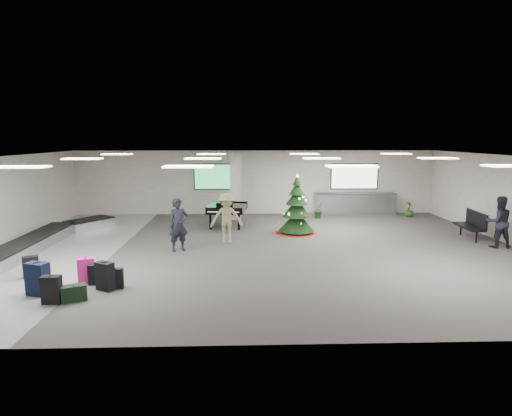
{
  "coord_description": "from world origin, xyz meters",
  "views": [
    {
      "loc": [
        -0.71,
        -14.47,
        3.84
      ],
      "look_at": [
        -0.19,
        1.0,
        1.28
      ],
      "focal_mm": 30.0,
      "sensor_mm": 36.0,
      "label": 1
    }
  ],
  "objects_px": {
    "grand_piano": "(227,208)",
    "potted_plant_right": "(409,209)",
    "pink_suitcase": "(86,270)",
    "traveler_b": "(227,218)",
    "traveler_a": "(178,225)",
    "potted_plant_left": "(319,209)",
    "christmas_tree": "(297,213)",
    "bench": "(472,223)",
    "service_counter": "(355,204)",
    "traveler_bench": "(499,222)",
    "baggage_carousel": "(33,245)"
  },
  "relations": [
    {
      "from": "grand_piano",
      "to": "potted_plant_right",
      "type": "bearing_deg",
      "value": 20.58
    },
    {
      "from": "pink_suitcase",
      "to": "grand_piano",
      "type": "bearing_deg",
      "value": 44.37
    },
    {
      "from": "traveler_b",
      "to": "potted_plant_right",
      "type": "xyz_separation_m",
      "value": [
        8.75,
        4.9,
        -0.55
      ]
    },
    {
      "from": "traveler_a",
      "to": "potted_plant_left",
      "type": "distance_m",
      "value": 8.27
    },
    {
      "from": "pink_suitcase",
      "to": "christmas_tree",
      "type": "distance_m",
      "value": 8.68
    },
    {
      "from": "christmas_tree",
      "to": "bench",
      "type": "bearing_deg",
      "value": -10.86
    },
    {
      "from": "bench",
      "to": "pink_suitcase",
      "type": "bearing_deg",
      "value": -155.76
    },
    {
      "from": "traveler_b",
      "to": "potted_plant_right",
      "type": "distance_m",
      "value": 10.05
    },
    {
      "from": "service_counter",
      "to": "traveler_bench",
      "type": "height_order",
      "value": "traveler_bench"
    },
    {
      "from": "christmas_tree",
      "to": "traveler_a",
      "type": "distance_m",
      "value": 5.13
    },
    {
      "from": "pink_suitcase",
      "to": "grand_piano",
      "type": "height_order",
      "value": "grand_piano"
    },
    {
      "from": "pink_suitcase",
      "to": "potted_plant_right",
      "type": "xyz_separation_m",
      "value": [
        12.36,
        9.21,
        0.03
      ]
    },
    {
      "from": "bench",
      "to": "traveler_a",
      "type": "height_order",
      "value": "traveler_a"
    },
    {
      "from": "grand_piano",
      "to": "traveler_b",
      "type": "xyz_separation_m",
      "value": [
        0.08,
        -2.88,
        0.11
      ]
    },
    {
      "from": "traveler_a",
      "to": "potted_plant_right",
      "type": "relative_size",
      "value": 2.44
    },
    {
      "from": "christmas_tree",
      "to": "traveler_b",
      "type": "distance_m",
      "value": 3.19
    },
    {
      "from": "service_counter",
      "to": "baggage_carousel",
      "type": "bearing_deg",
      "value": -152.33
    },
    {
      "from": "service_counter",
      "to": "bench",
      "type": "height_order",
      "value": "service_counter"
    },
    {
      "from": "potted_plant_left",
      "to": "potted_plant_right",
      "type": "xyz_separation_m",
      "value": [
        4.5,
        0.19,
        -0.05
      ]
    },
    {
      "from": "bench",
      "to": "traveler_b",
      "type": "height_order",
      "value": "traveler_b"
    },
    {
      "from": "pink_suitcase",
      "to": "traveler_a",
      "type": "distance_m",
      "value": 3.81
    },
    {
      "from": "baggage_carousel",
      "to": "pink_suitcase",
      "type": "bearing_deg",
      "value": -47.79
    },
    {
      "from": "christmas_tree",
      "to": "traveler_bench",
      "type": "bearing_deg",
      "value": -20.67
    },
    {
      "from": "pink_suitcase",
      "to": "potted_plant_right",
      "type": "bearing_deg",
      "value": 17.16
    },
    {
      "from": "grand_piano",
      "to": "baggage_carousel",
      "type": "bearing_deg",
      "value": -141.23
    },
    {
      "from": "baggage_carousel",
      "to": "potted_plant_left",
      "type": "xyz_separation_m",
      "value": [
        10.83,
        5.74,
        0.21
      ]
    },
    {
      "from": "pink_suitcase",
      "to": "grand_piano",
      "type": "xyz_separation_m",
      "value": [
        3.52,
        7.18,
        0.47
      ]
    },
    {
      "from": "service_counter",
      "to": "potted_plant_right",
      "type": "xyz_separation_m",
      "value": [
        2.49,
        -0.8,
        -0.17
      ]
    },
    {
      "from": "service_counter",
      "to": "traveler_bench",
      "type": "bearing_deg",
      "value": -63.79
    },
    {
      "from": "service_counter",
      "to": "grand_piano",
      "type": "relative_size",
      "value": 1.86
    },
    {
      "from": "bench",
      "to": "potted_plant_left",
      "type": "relative_size",
      "value": 2.02
    },
    {
      "from": "grand_piano",
      "to": "traveler_a",
      "type": "xyz_separation_m",
      "value": [
        -1.52,
        -3.99,
        0.1
      ]
    },
    {
      "from": "pink_suitcase",
      "to": "potted_plant_left",
      "type": "xyz_separation_m",
      "value": [
        7.86,
        9.02,
        0.09
      ]
    },
    {
      "from": "baggage_carousel",
      "to": "traveler_b",
      "type": "bearing_deg",
      "value": 8.92
    },
    {
      "from": "traveler_bench",
      "to": "pink_suitcase",
      "type": "bearing_deg",
      "value": 18.46
    },
    {
      "from": "service_counter",
      "to": "grand_piano",
      "type": "distance_m",
      "value": 6.96
    },
    {
      "from": "traveler_b",
      "to": "service_counter",
      "type": "bearing_deg",
      "value": 39.95
    },
    {
      "from": "christmas_tree",
      "to": "potted_plant_left",
      "type": "distance_m",
      "value": 3.51
    },
    {
      "from": "pink_suitcase",
      "to": "traveler_bench",
      "type": "bearing_deg",
      "value": -5.47
    },
    {
      "from": "pink_suitcase",
      "to": "traveler_bench",
      "type": "relative_size",
      "value": 0.38
    },
    {
      "from": "traveler_a",
      "to": "potted_plant_left",
      "type": "xyz_separation_m",
      "value": [
        5.86,
        5.82,
        -0.48
      ]
    },
    {
      "from": "traveler_b",
      "to": "potted_plant_left",
      "type": "height_order",
      "value": "traveler_b"
    },
    {
      "from": "traveler_b",
      "to": "potted_plant_left",
      "type": "relative_size",
      "value": 2.17
    },
    {
      "from": "traveler_bench",
      "to": "potted_plant_left",
      "type": "bearing_deg",
      "value": -42.7
    },
    {
      "from": "potted_plant_right",
      "to": "potted_plant_left",
      "type": "bearing_deg",
      "value": -177.56
    },
    {
      "from": "service_counter",
      "to": "potted_plant_left",
      "type": "relative_size",
      "value": 4.74
    },
    {
      "from": "potted_plant_left",
      "to": "potted_plant_right",
      "type": "distance_m",
      "value": 4.5
    },
    {
      "from": "baggage_carousel",
      "to": "traveler_b",
      "type": "xyz_separation_m",
      "value": [
        6.57,
        1.03,
        0.71
      ]
    },
    {
      "from": "potted_plant_right",
      "to": "pink_suitcase",
      "type": "bearing_deg",
      "value": -143.31
    },
    {
      "from": "baggage_carousel",
      "to": "traveler_bench",
      "type": "relative_size",
      "value": 5.31
    }
  ]
}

